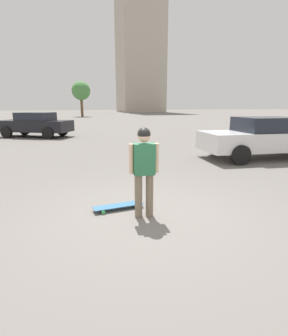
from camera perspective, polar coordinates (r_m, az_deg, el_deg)
name	(u,v)px	position (r m, az deg, el deg)	size (l,w,h in m)	color
ground_plane	(144,216)	(4.78, 0.00, -10.44)	(220.00, 220.00, 0.00)	slate
person	(144,165)	(4.48, 0.00, 0.63)	(0.24, 0.51, 1.58)	#7A6B56
skateboard	(118,206)	(5.08, -5.58, -8.19)	(0.35, 0.97, 0.08)	#336693
car_parked_near	(263,137)	(10.74, 24.45, 6.12)	(2.39, 4.66, 1.52)	silver
car_parked_far	(35,124)	(17.94, -22.63, 8.80)	(3.71, 4.75, 1.52)	black
building_block_distant	(140,33)	(84.81, -0.88, 27.33)	(12.20, 12.32, 44.52)	#B2A899
tree_distant	(81,91)	(48.86, -13.55, 15.97)	(3.21, 3.21, 6.04)	brown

